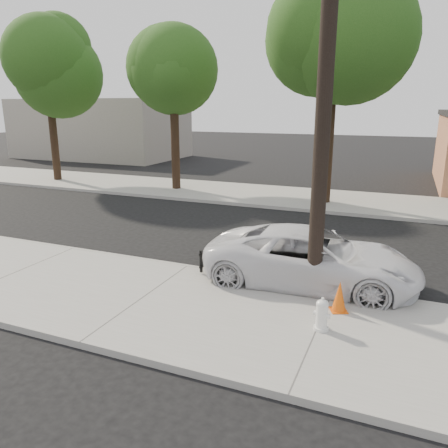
{
  "coord_description": "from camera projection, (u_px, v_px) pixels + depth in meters",
  "views": [
    {
      "loc": [
        5.32,
        -12.19,
        4.42
      ],
      "look_at": [
        0.44,
        -0.55,
        1.0
      ],
      "focal_mm": 35.0,
      "sensor_mm": 36.0,
      "label": 1
    }
  ],
  "objects": [
    {
      "name": "far_sidewalk",
      "position": [
        286.0,
        197.0,
        21.54
      ],
      "size": [
        90.0,
        5.0,
        0.15
      ],
      "primitive_type": "cube",
      "color": "gray",
      "rests_on": "ground"
    },
    {
      "name": "utility_pole",
      "position": [
        325.0,
        92.0,
        9.01
      ],
      "size": [
        1.4,
        0.34,
        9.0
      ],
      "color": "black",
      "rests_on": "near_sidewalk"
    },
    {
      "name": "ground",
      "position": [
        218.0,
        249.0,
        13.99
      ],
      "size": [
        120.0,
        120.0,
        0.0
      ],
      "primitive_type": "plane",
      "color": "black",
      "rests_on": "ground"
    },
    {
      "name": "building_far",
      "position": [
        101.0,
        128.0,
        38.6
      ],
      "size": [
        14.0,
        8.0,
        5.0
      ],
      "primitive_type": "cube",
      "color": "gray",
      "rests_on": "ground"
    },
    {
      "name": "curb_near",
      "position": [
        188.0,
        268.0,
        12.1
      ],
      "size": [
        90.0,
        0.12,
        0.16
      ],
      "primitive_type": "cube",
      "color": "#9E9B93",
      "rests_on": "ground"
    },
    {
      "name": "fire_hydrant",
      "position": [
        322.0,
        315.0,
        8.55
      ],
      "size": [
        0.34,
        0.3,
        0.63
      ],
      "rotation": [
        0.0,
        0.0,
        -0.19
      ],
      "color": "white",
      "rests_on": "near_sidewalk"
    },
    {
      "name": "tree_c",
      "position": [
        339.0,
        44.0,
        18.16
      ],
      "size": [
        4.96,
        4.8,
        9.55
      ],
      "color": "black",
      "rests_on": "far_sidewalk"
    },
    {
      "name": "police_cruiser",
      "position": [
        312.0,
        258.0,
        10.94
      ],
      "size": [
        5.38,
        2.68,
        1.47
      ],
      "primitive_type": "imported",
      "rotation": [
        0.0,
        0.0,
        1.62
      ],
      "color": "white",
      "rests_on": "ground"
    },
    {
      "name": "tree_a",
      "position": [
        48.0,
        67.0,
        24.41
      ],
      "size": [
        4.65,
        4.5,
        9.0
      ],
      "color": "black",
      "rests_on": "far_sidewalk"
    },
    {
      "name": "tree_b",
      "position": [
        175.0,
        70.0,
        21.72
      ],
      "size": [
        4.34,
        4.2,
        8.45
      ],
      "color": "black",
      "rests_on": "far_sidewalk"
    },
    {
      "name": "near_sidewalk",
      "position": [
        144.0,
        299.0,
        10.14
      ],
      "size": [
        90.0,
        4.4,
        0.15
      ],
      "primitive_type": "cube",
      "color": "gray",
      "rests_on": "ground"
    },
    {
      "name": "traffic_cone",
      "position": [
        339.0,
        297.0,
        9.33
      ],
      "size": [
        0.46,
        0.46,
        0.68
      ],
      "rotation": [
        0.0,
        0.0,
        0.42
      ],
      "color": "#E9580C",
      "rests_on": "near_sidewalk"
    }
  ]
}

